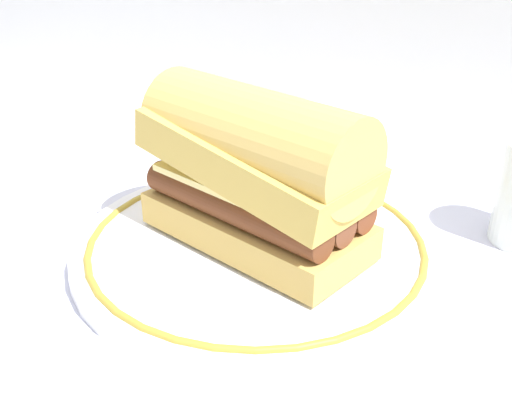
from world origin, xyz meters
TOP-DOWN VIEW (x-y plane):
  - ground_plane at (0.00, 0.00)m, footprint 1.50×1.50m
  - plate at (0.01, -0.01)m, footprint 0.29×0.29m
  - sausage_sandwich at (0.01, -0.01)m, footprint 0.20×0.14m

SIDE VIEW (x-z plane):
  - ground_plane at x=0.00m, z-range 0.00..0.00m
  - plate at x=0.01m, z-range 0.00..0.02m
  - sausage_sandwich at x=0.01m, z-range 0.02..0.14m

